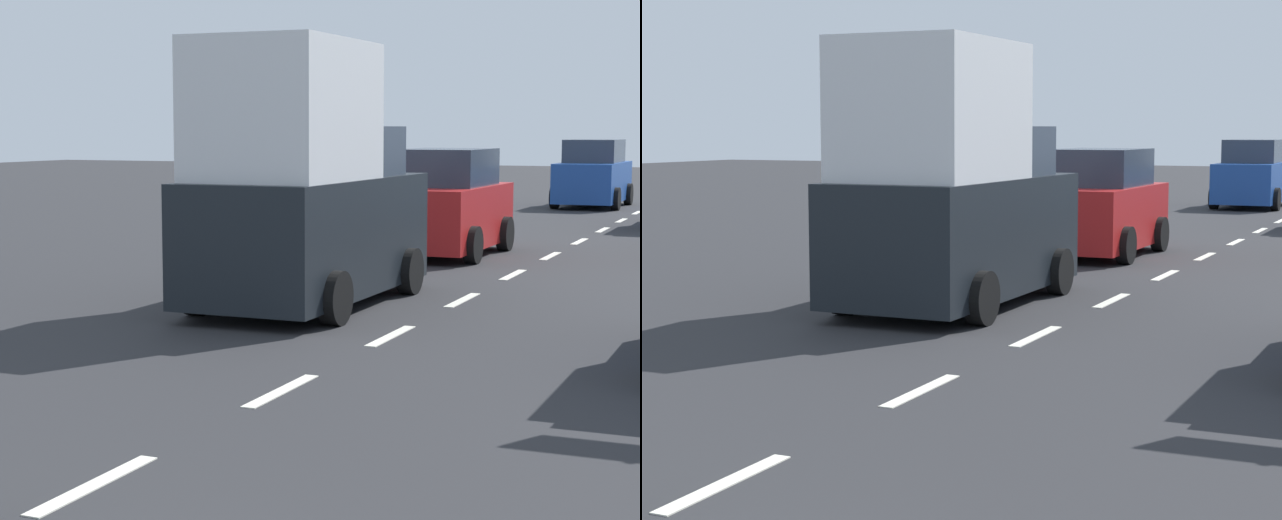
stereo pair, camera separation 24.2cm
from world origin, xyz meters
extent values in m
plane|color=#28282B|center=(0.00, 21.00, 0.00)|extent=(96.00, 96.00, 0.00)
cube|color=silver|center=(0.00, 2.70, 0.01)|extent=(0.14, 1.40, 0.01)
cube|color=silver|center=(0.00, 5.70, 0.01)|extent=(0.14, 1.40, 0.01)
cube|color=silver|center=(0.00, 8.70, 0.01)|extent=(0.14, 1.40, 0.01)
cube|color=silver|center=(0.00, 11.70, 0.01)|extent=(0.14, 1.40, 0.01)
cube|color=silver|center=(0.00, 14.70, 0.01)|extent=(0.14, 1.40, 0.01)
cube|color=silver|center=(0.00, 17.70, 0.01)|extent=(0.14, 1.40, 0.01)
cube|color=silver|center=(0.00, 20.70, 0.01)|extent=(0.14, 1.40, 0.01)
cube|color=silver|center=(0.00, 23.70, 0.01)|extent=(0.14, 1.40, 0.01)
cube|color=silver|center=(0.00, 26.70, 0.01)|extent=(0.14, 1.40, 0.01)
cube|color=black|center=(-1.85, 10.56, 0.96)|extent=(1.90, 4.60, 1.56)
cube|color=#2D3847|center=(-1.85, 11.37, 2.09)|extent=(1.67, 1.61, 0.70)
cube|color=silver|center=(-1.85, 9.76, 2.64)|extent=(1.80, 2.53, 1.80)
cylinder|color=black|center=(-0.88, 9.14, 0.34)|extent=(0.22, 0.68, 0.68)
cylinder|color=black|center=(-2.82, 9.14, 0.34)|extent=(0.22, 0.68, 0.68)
cylinder|color=black|center=(-0.88, 11.99, 0.34)|extent=(0.22, 0.68, 0.68)
cylinder|color=black|center=(-2.82, 11.99, 0.34)|extent=(0.22, 0.68, 0.68)
cube|color=#1E4799|center=(-1.63, 31.82, 0.77)|extent=(1.76, 4.20, 1.19)
cube|color=#2D3847|center=(-1.63, 31.92, 1.72)|extent=(1.55, 2.31, 0.70)
cylinder|color=black|center=(-0.73, 30.51, 0.34)|extent=(0.22, 0.68, 0.68)
cylinder|color=black|center=(-2.53, 30.51, 0.34)|extent=(0.22, 0.68, 0.68)
cylinder|color=black|center=(-2.53, 33.12, 0.34)|extent=(0.22, 0.68, 0.68)
cube|color=red|center=(-1.94, 17.15, 0.75)|extent=(1.75, 3.82, 1.14)
cube|color=#2D3847|center=(-1.94, 17.25, 1.67)|extent=(1.54, 2.10, 0.70)
cylinder|color=black|center=(-1.04, 15.97, 0.34)|extent=(0.22, 0.68, 0.68)
cylinder|color=black|center=(-2.84, 15.97, 0.34)|extent=(0.22, 0.68, 0.68)
cylinder|color=black|center=(-1.04, 18.33, 0.34)|extent=(0.22, 0.68, 0.68)
cylinder|color=black|center=(-2.84, 18.33, 0.34)|extent=(0.22, 0.68, 0.68)
camera|label=1|loc=(4.34, -3.53, 2.41)|focal=63.34mm
camera|label=2|loc=(4.56, -3.43, 2.41)|focal=63.34mm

